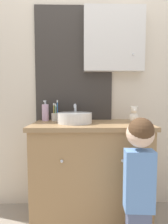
# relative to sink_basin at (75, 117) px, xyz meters

# --- Properties ---
(wall_back) EXTENTS (3.20, 0.18, 2.50)m
(wall_back) POSITION_rel_sink_basin_xyz_m (0.15, 0.28, 0.34)
(wall_back) COLOR beige
(wall_back) RESTS_ON ground_plane
(vanity_counter) EXTENTS (1.01, 0.53, 0.90)m
(vanity_counter) POSITION_rel_sink_basin_xyz_m (0.14, -0.00, -0.49)
(vanity_counter) COLOR #A37A4C
(vanity_counter) RESTS_ON ground_plane
(sink_basin) EXTENTS (0.30, 0.35, 0.17)m
(sink_basin) POSITION_rel_sink_basin_xyz_m (0.00, 0.00, 0.00)
(sink_basin) COLOR silver
(sink_basin) RESTS_ON vanity_counter
(toothbrush_holder) EXTENTS (0.08, 0.08, 0.20)m
(toothbrush_holder) POSITION_rel_sink_basin_xyz_m (-0.19, 0.16, -0.01)
(toothbrush_holder) COLOR beige
(toothbrush_holder) RESTS_ON vanity_counter
(soap_dispenser) EXTENTS (0.06, 0.06, 0.20)m
(soap_dispenser) POSITION_rel_sink_basin_xyz_m (-0.29, 0.16, 0.03)
(soap_dispenser) COLOR #CCA3BC
(soap_dispenser) RESTS_ON vanity_counter
(child_figure) EXTENTS (0.20, 0.47, 0.99)m
(child_figure) POSITION_rel_sink_basin_xyz_m (0.43, -0.43, -0.32)
(child_figure) COLOR slate
(child_figure) RESTS_ON ground_plane
(teddy_bear) EXTENTS (0.08, 0.07, 0.15)m
(teddy_bear) POSITION_rel_sink_basin_xyz_m (0.52, -0.01, 0.02)
(teddy_bear) COLOR beige
(teddy_bear) RESTS_ON vanity_counter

